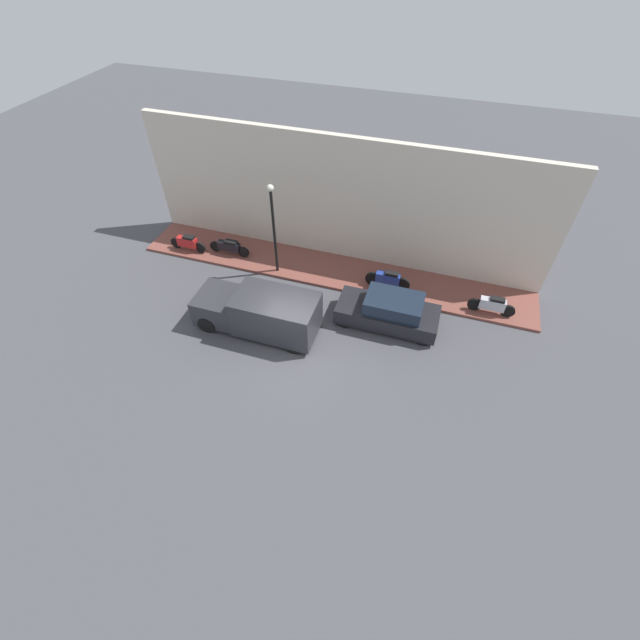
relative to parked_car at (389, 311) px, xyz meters
name	(u,v)px	position (x,y,z in m)	size (l,w,h in m)	color
ground_plane	(293,352)	(-2.57, 3.11, -0.66)	(60.00, 60.00, 0.00)	#47474C
sidewalk	(331,270)	(2.47, 3.11, -0.60)	(2.36, 17.93, 0.12)	brown
building_facade	(341,201)	(3.80, 3.11, 2.18)	(0.30, 17.93, 5.68)	beige
parked_car	(389,311)	(0.00, 0.00, 0.00)	(1.63, 3.98, 1.40)	black
delivery_van	(259,311)	(-1.79, 4.76, 0.25)	(1.82, 4.82, 1.78)	#2D2D33
motorcycle_blue	(388,279)	(2.00, 0.44, -0.07)	(0.30, 1.93, 0.87)	navy
motorcycle_black	(229,247)	(2.13, 8.00, -0.13)	(0.30, 2.00, 0.76)	black
scooter_silver	(492,305)	(1.75, -3.88, -0.10)	(0.30, 1.86, 0.83)	#B7B7BF
motorcycle_red	(188,243)	(1.81, 10.01, -0.11)	(0.30, 1.81, 0.81)	#B21E1E
streetlamp	(273,221)	(1.68, 5.41, 2.02)	(0.28, 0.28, 4.20)	black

